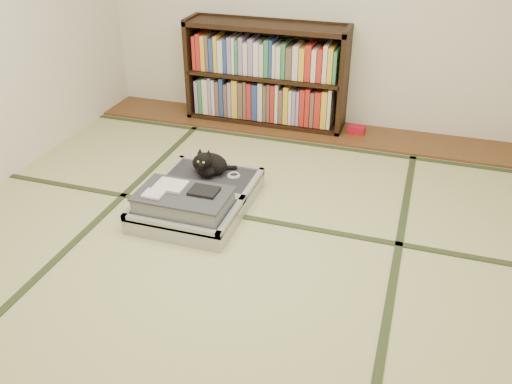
% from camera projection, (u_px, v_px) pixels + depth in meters
% --- Properties ---
extents(floor, '(4.50, 4.50, 0.00)m').
position_uv_depth(floor, '(231.00, 251.00, 3.41)').
color(floor, tan).
rests_on(floor, ground).
extents(wood_strip, '(4.00, 0.50, 0.02)m').
position_uv_depth(wood_strip, '(305.00, 129.00, 5.05)').
color(wood_strip, brown).
rests_on(wood_strip, ground).
extents(red_item, '(0.15, 0.10, 0.07)m').
position_uv_depth(red_item, '(356.00, 130.00, 4.93)').
color(red_item, '#B30E21').
rests_on(red_item, wood_strip).
extents(room_shell, '(4.50, 4.50, 4.50)m').
position_uv_depth(room_shell, '(225.00, 13.00, 2.68)').
color(room_shell, white).
rests_on(room_shell, ground).
extents(tatami_borders, '(4.00, 4.50, 0.01)m').
position_uv_depth(tatami_borders, '(256.00, 211.00, 3.82)').
color(tatami_borders, '#2D381E').
rests_on(tatami_borders, ground).
extents(bookcase, '(1.49, 0.34, 0.96)m').
position_uv_depth(bookcase, '(266.00, 77.00, 5.00)').
color(bookcase, black).
rests_on(bookcase, wood_strip).
extents(suitcase, '(0.69, 0.93, 0.27)m').
position_uv_depth(suitcase, '(196.00, 199.00, 3.78)').
color(suitcase, '#9F9FA3').
rests_on(suitcase, floor).
extents(cat, '(0.31, 0.31, 0.25)m').
position_uv_depth(cat, '(209.00, 164.00, 3.96)').
color(cat, black).
rests_on(cat, suitcase).
extents(cable_coil, '(0.10, 0.10, 0.02)m').
position_uv_depth(cable_coil, '(234.00, 175.00, 3.99)').
color(cable_coil, white).
rests_on(cable_coil, suitcase).
extents(hanger, '(0.44, 0.21, 0.01)m').
position_uv_depth(hanger, '(163.00, 228.00, 3.63)').
color(hanger, black).
rests_on(hanger, floor).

